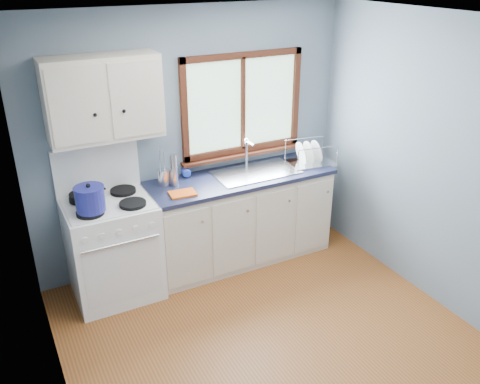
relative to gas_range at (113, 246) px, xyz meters
name	(u,v)px	position (x,y,z in m)	size (l,w,h in m)	color
floor	(287,357)	(0.95, -1.47, -0.50)	(3.20, 3.60, 0.02)	brown
ceiling	(304,23)	(0.95, -1.47, 2.02)	(3.20, 3.60, 0.02)	white
wall_back	(192,140)	(0.95, 0.34, 0.76)	(3.20, 0.02, 2.50)	slate
wall_left	(49,277)	(-0.66, -1.47, 0.76)	(0.02, 3.60, 2.50)	slate
wall_right	(459,174)	(2.56, -1.47, 0.76)	(0.02, 3.60, 2.50)	slate
gas_range	(113,246)	(0.00, 0.00, 0.00)	(0.76, 0.69, 1.36)	white
base_cabinets	(240,222)	(1.31, 0.02, -0.08)	(1.85, 0.60, 0.88)	beige
countertop	(240,178)	(1.31, 0.02, 0.41)	(1.89, 0.64, 0.04)	black
sink	(256,178)	(1.49, 0.02, 0.37)	(0.84, 0.46, 0.44)	silver
window	(243,111)	(1.48, 0.30, 0.98)	(1.36, 0.10, 1.03)	#9EC6A8
upper_cabinets	(103,98)	(0.10, 0.15, 1.31)	(0.95, 0.35, 0.70)	beige
skillet	(83,195)	(-0.18, 0.13, 0.49)	(0.35, 0.27, 0.04)	black
stockpot	(90,199)	(-0.17, -0.16, 0.58)	(0.32, 0.32, 0.24)	navy
utensil_crock	(164,177)	(0.57, 0.15, 0.51)	(0.15, 0.15, 0.39)	silver
thermos	(174,170)	(0.65, 0.09, 0.58)	(0.07, 0.07, 0.31)	silver
soap_bottle	(187,167)	(0.83, 0.20, 0.54)	(0.09, 0.09, 0.23)	blue
dish_towel	(183,194)	(0.65, -0.13, 0.43)	(0.24, 0.17, 0.02)	#DD5413
dish_rack	(310,157)	(2.11, -0.01, 0.49)	(0.50, 0.41, 0.24)	silver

